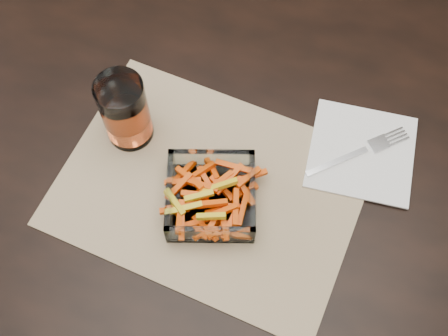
{
  "coord_description": "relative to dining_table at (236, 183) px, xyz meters",
  "views": [
    {
      "loc": [
        0.08,
        -0.39,
        1.55
      ],
      "look_at": [
        -0.01,
        -0.03,
        0.78
      ],
      "focal_mm": 45.0,
      "sensor_mm": 36.0,
      "label": 1
    }
  ],
  "objects": [
    {
      "name": "napkin",
      "position": [
        0.19,
        0.06,
        0.09
      ],
      "size": [
        0.17,
        0.17,
        0.0
      ],
      "primitive_type": "cube",
      "rotation": [
        0.0,
        0.0,
        0.03
      ],
      "color": "white",
      "rests_on": "placemat"
    },
    {
      "name": "tumbler",
      "position": [
        -0.18,
        0.0,
        0.15
      ],
      "size": [
        0.07,
        0.07,
        0.13
      ],
      "color": "white",
      "rests_on": "placemat"
    },
    {
      "name": "fork",
      "position": [
        0.19,
        0.06,
        0.1
      ],
      "size": [
        0.15,
        0.13,
        0.0
      ],
      "rotation": [
        0.0,
        0.0,
        -0.88
      ],
      "color": "silver",
      "rests_on": "napkin"
    },
    {
      "name": "dining_table",
      "position": [
        0.0,
        0.0,
        0.0
      ],
      "size": [
        1.6,
        0.9,
        0.75
      ],
      "color": "black",
      "rests_on": "ground"
    },
    {
      "name": "glass_bowl",
      "position": [
        -0.02,
        -0.08,
        0.11
      ],
      "size": [
        0.16,
        0.16,
        0.05
      ],
      "rotation": [
        0.0,
        0.0,
        0.25
      ],
      "color": "white",
      "rests_on": "placemat"
    },
    {
      "name": "placemat",
      "position": [
        -0.03,
        -0.06,
        0.09
      ],
      "size": [
        0.49,
        0.39,
        0.0
      ],
      "primitive_type": "cube",
      "rotation": [
        0.0,
        0.0,
        -0.15
      ],
      "color": "tan",
      "rests_on": "dining_table"
    }
  ]
}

